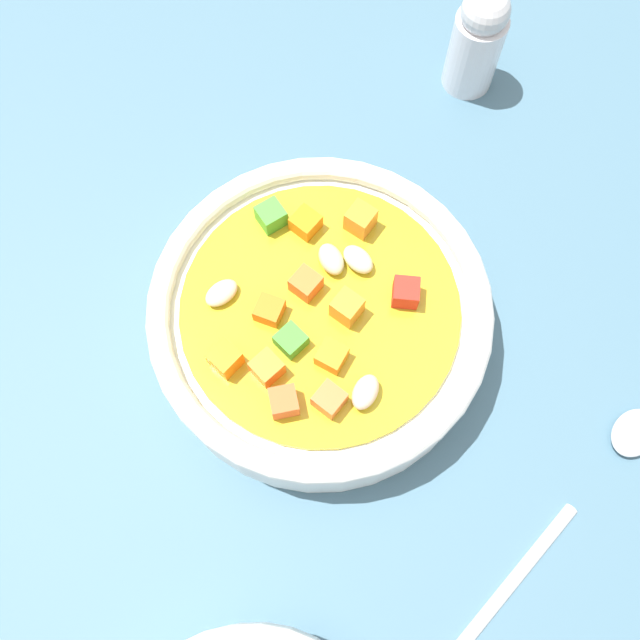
{
  "coord_description": "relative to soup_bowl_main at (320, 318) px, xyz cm",
  "views": [
    {
      "loc": [
        -12.17,
        -9.47,
        44.11
      ],
      "look_at": [
        0.0,
        0.0,
        2.27
      ],
      "focal_mm": 41.28,
      "sensor_mm": 36.0,
      "label": 1
    }
  ],
  "objects": [
    {
      "name": "soup_bowl_main",
      "position": [
        0.0,
        0.0,
        0.0
      ],
      "size": [
        20.28,
        20.28,
        5.85
      ],
      "color": "white",
      "rests_on": "ground_plane"
    },
    {
      "name": "pepper_shaker",
      "position": [
        21.91,
        3.56,
        1.5
      ],
      "size": [
        3.59,
        3.59,
        8.4
      ],
      "color": "silver",
      "rests_on": "ground_plane"
    },
    {
      "name": "spoon",
      "position": [
        1.24,
        -18.4,
        -2.19
      ],
      "size": [
        18.99,
        3.43,
        1.02
      ],
      "rotation": [
        0.0,
        0.0,
        6.19
      ],
      "color": "silver",
      "rests_on": "ground_plane"
    },
    {
      "name": "ground_plane",
      "position": [
        0.01,
        -0.0,
        -3.64
      ],
      "size": [
        140.0,
        140.0,
        2.0
      ],
      "primitive_type": "cube",
      "color": "#42667A"
    }
  ]
}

